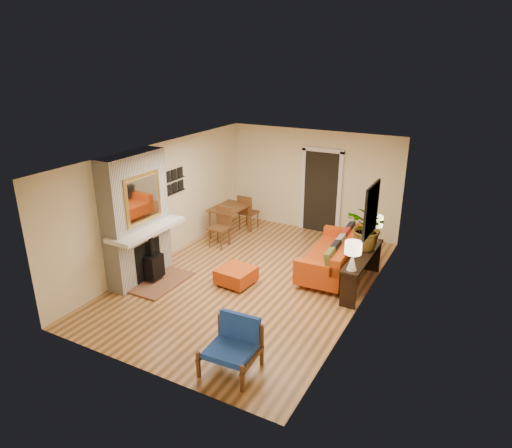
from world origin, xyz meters
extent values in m
plane|color=tan|center=(0.00, 0.00, 0.00)|extent=(6.50, 6.50, 0.00)
plane|color=white|center=(0.00, 0.00, 2.60)|extent=(6.50, 6.50, 0.00)
plane|color=beige|center=(0.00, 3.25, 1.30)|extent=(4.50, 0.00, 4.50)
plane|color=beige|center=(0.00, -3.25, 1.30)|extent=(4.50, 0.00, 4.50)
plane|color=beige|center=(-2.25, 0.00, 1.30)|extent=(0.00, 6.50, 6.50)
plane|color=beige|center=(2.25, 0.00, 1.30)|extent=(0.00, 6.50, 6.50)
cube|color=black|center=(0.25, 3.22, 1.05)|extent=(0.88, 0.06, 2.10)
cube|color=white|center=(-0.24, 3.21, 1.05)|extent=(0.10, 0.08, 2.18)
cube|color=white|center=(0.74, 3.21, 1.05)|extent=(0.10, 0.08, 2.18)
cube|color=white|center=(0.25, 3.21, 2.13)|extent=(1.08, 0.08, 0.10)
cube|color=black|center=(2.22, 0.40, 1.75)|extent=(0.04, 0.85, 0.95)
cube|color=slate|center=(2.19, 0.40, 1.75)|extent=(0.01, 0.70, 0.80)
cube|color=black|center=(-2.21, 0.35, 1.42)|extent=(0.06, 0.95, 0.02)
cube|color=black|center=(-2.21, 0.35, 1.72)|extent=(0.06, 0.95, 0.02)
cube|color=white|center=(-2.04, -1.00, 1.86)|extent=(0.42, 1.50, 1.48)
cube|color=white|center=(-2.04, -1.00, 0.56)|extent=(0.42, 1.50, 1.12)
cube|color=white|center=(-1.79, -1.00, 1.12)|extent=(0.60, 1.68, 0.08)
cube|color=black|center=(-1.83, -1.00, 0.45)|extent=(0.03, 0.72, 0.78)
cube|color=brown|center=(-1.53, -1.00, 0.02)|extent=(0.75, 1.30, 0.04)
cube|color=black|center=(-1.71, -1.00, 0.34)|extent=(0.30, 0.36, 0.48)
cylinder|color=black|center=(-1.71, -1.00, 0.78)|extent=(0.10, 0.10, 0.40)
cube|color=gold|center=(-1.82, -1.00, 1.75)|extent=(0.04, 0.95, 0.95)
cube|color=silver|center=(-1.80, -1.00, 1.75)|extent=(0.01, 0.82, 0.82)
cylinder|color=silver|center=(1.00, 0.16, 0.05)|extent=(0.04, 0.04, 0.10)
cylinder|color=silver|center=(1.71, 0.20, 0.05)|extent=(0.04, 0.04, 0.10)
cylinder|color=silver|center=(0.89, 2.06, 0.05)|extent=(0.04, 0.04, 0.10)
cylinder|color=silver|center=(1.61, 2.10, 0.05)|extent=(0.04, 0.04, 0.10)
cube|color=#BF4412|center=(1.30, 1.13, 0.26)|extent=(1.04, 2.20, 0.31)
cube|color=#BF4412|center=(1.66, 1.15, 0.59)|extent=(0.32, 2.16, 0.36)
cube|color=#BF4412|center=(1.36, 0.15, 0.51)|extent=(0.93, 0.23, 0.20)
cube|color=#BF4412|center=(1.25, 2.11, 0.51)|extent=(0.93, 0.23, 0.20)
cube|color=brown|center=(1.56, 0.32, 0.64)|extent=(0.23, 0.42, 0.43)
cube|color=black|center=(1.54, 0.73, 0.64)|extent=(0.23, 0.42, 0.43)
cube|color=gray|center=(1.52, 1.14, 0.64)|extent=(0.23, 0.42, 0.43)
cube|color=maroon|center=(1.50, 1.50, 0.64)|extent=(0.23, 0.42, 0.43)
cube|color=black|center=(1.48, 1.91, 0.64)|extent=(0.23, 0.42, 0.43)
cylinder|color=silver|center=(-0.47, -0.55, 0.03)|extent=(0.03, 0.03, 0.05)
cylinder|color=silver|center=(0.07, -0.60, 0.03)|extent=(0.03, 0.03, 0.05)
cylinder|color=silver|center=(-0.43, -0.02, 0.03)|extent=(0.03, 0.03, 0.05)
cylinder|color=silver|center=(0.11, -0.06, 0.03)|extent=(0.03, 0.03, 0.05)
cube|color=#BF4412|center=(-0.18, -0.31, 0.20)|extent=(0.72, 0.72, 0.28)
cube|color=brown|center=(0.76, -2.67, 0.29)|extent=(0.09, 0.73, 0.05)
cube|color=brown|center=(0.78, -2.99, 0.21)|extent=(0.05, 0.05, 0.43)
cube|color=brown|center=(0.74, -2.35, 0.34)|extent=(0.05, 0.05, 0.68)
cube|color=brown|center=(1.46, -2.63, 0.29)|extent=(0.09, 0.73, 0.05)
cube|color=brown|center=(1.48, -2.95, 0.21)|extent=(0.05, 0.05, 0.43)
cube|color=brown|center=(1.44, -2.31, 0.34)|extent=(0.05, 0.05, 0.68)
cube|color=#1F42BA|center=(1.11, -2.65, 0.35)|extent=(0.67, 0.64, 0.10)
cube|color=#1F42BA|center=(1.10, -2.36, 0.58)|extent=(0.65, 0.20, 0.40)
cube|color=brown|center=(-1.62, 1.82, 0.75)|extent=(0.76, 1.05, 0.04)
cylinder|color=brown|center=(-1.93, 1.40, 0.37)|extent=(0.05, 0.05, 0.73)
cylinder|color=brown|center=(-1.36, 1.37, 0.37)|extent=(0.05, 0.05, 0.73)
cylinder|color=brown|center=(-1.89, 2.27, 0.37)|extent=(0.05, 0.05, 0.73)
cylinder|color=brown|center=(-1.32, 2.24, 0.37)|extent=(0.05, 0.05, 0.73)
cube|color=brown|center=(-1.50, 1.15, 0.46)|extent=(0.45, 0.45, 0.04)
cube|color=brown|center=(-1.49, 1.36, 0.71)|extent=(0.43, 0.06, 0.47)
cylinder|color=brown|center=(-1.69, 0.99, 0.22)|extent=(0.03, 0.03, 0.45)
cylinder|color=brown|center=(-1.34, 0.97, 0.22)|extent=(0.03, 0.03, 0.45)
cylinder|color=brown|center=(-1.67, 1.33, 0.22)|extent=(0.03, 0.03, 0.45)
cylinder|color=brown|center=(-1.32, 1.32, 0.22)|extent=(0.03, 0.03, 0.45)
cube|color=brown|center=(-1.44, 2.48, 0.46)|extent=(0.45, 0.45, 0.04)
cube|color=brown|center=(-1.45, 2.27, 0.71)|extent=(0.43, 0.06, 0.47)
cylinder|color=brown|center=(-1.62, 2.31, 0.22)|extent=(0.03, 0.03, 0.45)
cylinder|color=brown|center=(-1.27, 2.29, 0.22)|extent=(0.03, 0.03, 0.45)
cylinder|color=brown|center=(-1.60, 2.66, 0.22)|extent=(0.03, 0.03, 0.45)
cylinder|color=brown|center=(-1.25, 2.64, 0.22)|extent=(0.03, 0.03, 0.45)
cube|color=black|center=(2.07, 0.71, 0.70)|extent=(0.34, 1.85, 0.05)
cube|color=black|center=(2.07, -0.14, 0.34)|extent=(0.30, 0.04, 0.68)
cube|color=black|center=(2.07, 1.56, 0.34)|extent=(0.30, 0.04, 0.68)
cone|color=white|center=(2.07, -0.04, 0.88)|extent=(0.18, 0.18, 0.30)
cylinder|color=white|center=(2.07, -0.04, 1.05)|extent=(0.03, 0.03, 0.06)
cylinder|color=#FFEABF|center=(2.07, -0.04, 1.16)|extent=(0.30, 0.30, 0.22)
cone|color=white|center=(2.07, 1.49, 0.88)|extent=(0.18, 0.18, 0.30)
cylinder|color=white|center=(2.07, 1.49, 1.05)|extent=(0.03, 0.03, 0.06)
cylinder|color=#FFEABF|center=(2.07, 1.49, 1.16)|extent=(0.30, 0.30, 0.22)
imported|color=#1E5919|center=(2.06, 1.01, 1.18)|extent=(1.00, 0.93, 0.90)
camera|label=1|loc=(4.03, -7.31, 4.38)|focal=32.00mm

